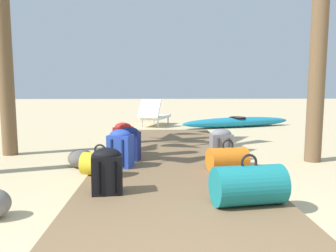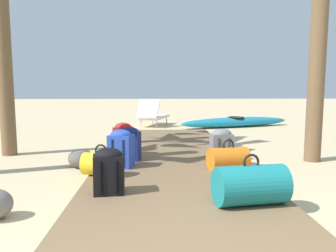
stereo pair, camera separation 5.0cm
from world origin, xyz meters
name	(u,v)px [view 1 (the left image)]	position (x,y,z in m)	size (l,w,h in m)	color
ground_plane	(173,176)	(0.00, 3.09, 0.00)	(60.00, 60.00, 0.00)	#D1BA8C
boardwalk	(170,162)	(0.00, 3.86, 0.04)	(2.17, 7.71, 0.08)	brown
duffel_bag_yellow	(100,164)	(-0.92, 2.84, 0.23)	(0.51, 0.39, 0.40)	gold
backpack_black	(107,170)	(-0.74, 2.04, 0.33)	(0.35, 0.30, 0.48)	black
duffel_bag_teal	(249,185)	(0.65, 1.61, 0.27)	(0.73, 0.49, 0.49)	#197A7F
backpack_grey	(221,145)	(0.74, 3.60, 0.34)	(0.33, 0.28, 0.50)	slate
backpack_red	(123,138)	(-0.75, 4.21, 0.36)	(0.33, 0.28, 0.53)	red
duffel_bag_orange	(228,159)	(0.73, 3.06, 0.24)	(0.58, 0.42, 0.42)	orange
backpack_blue	(120,147)	(-0.71, 3.30, 0.36)	(0.37, 0.33, 0.53)	#2847B7
backpack_navy	(130,143)	(-0.62, 3.78, 0.35)	(0.34, 0.28, 0.51)	navy
lounge_chair	(154,115)	(-0.28, 9.38, 0.33)	(1.02, 1.63, 0.81)	white
kayak	(237,122)	(2.16, 8.97, 0.15)	(3.49, 1.67, 0.30)	teal
rock_left_near	(81,158)	(-1.34, 3.68, 0.13)	(0.37, 0.43, 0.27)	#5B5651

